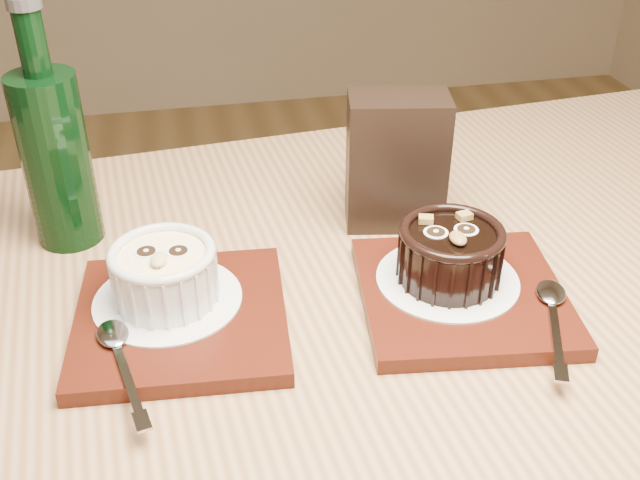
# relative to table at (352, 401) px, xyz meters

# --- Properties ---
(table) EXTENTS (1.27, 0.91, 0.75)m
(table) POSITION_rel_table_xyz_m (0.00, 0.00, 0.00)
(table) COLOR brown
(table) RESTS_ON ground
(tray_left) EXTENTS (0.19, 0.19, 0.01)m
(tray_left) POSITION_rel_table_xyz_m (-0.15, 0.03, 0.10)
(tray_left) COLOR #44150B
(tray_left) RESTS_ON table
(doily_left) EXTENTS (0.13, 0.13, 0.00)m
(doily_left) POSITION_rel_table_xyz_m (-0.16, 0.05, 0.11)
(doily_left) COLOR white
(doily_left) RESTS_ON tray_left
(ramekin_white) EXTENTS (0.09, 0.09, 0.05)m
(ramekin_white) POSITION_rel_table_xyz_m (-0.16, 0.05, 0.14)
(ramekin_white) COLOR silver
(ramekin_white) RESTS_ON doily_left
(spoon_left) EXTENTS (0.05, 0.14, 0.01)m
(spoon_left) POSITION_rel_table_xyz_m (-0.19, -0.03, 0.11)
(spoon_left) COLOR #B6B8C0
(spoon_left) RESTS_ON tray_left
(tray_right) EXTENTS (0.20, 0.20, 0.01)m
(tray_right) POSITION_rel_table_xyz_m (0.10, 0.01, 0.10)
(tray_right) COLOR #44150B
(tray_right) RESTS_ON table
(doily_right) EXTENTS (0.13, 0.13, 0.00)m
(doily_right) POSITION_rel_table_xyz_m (0.09, 0.03, 0.11)
(doily_right) COLOR white
(doily_right) RESTS_ON tray_right
(ramekin_dark) EXTENTS (0.09, 0.09, 0.06)m
(ramekin_dark) POSITION_rel_table_xyz_m (0.09, 0.03, 0.14)
(ramekin_dark) COLOR black
(ramekin_dark) RESTS_ON doily_right
(spoon_right) EXTENTS (0.07, 0.13, 0.01)m
(spoon_right) POSITION_rel_table_xyz_m (0.16, -0.05, 0.11)
(spoon_right) COLOR #B6B8C0
(spoon_right) RESTS_ON tray_right
(condiment_stand) EXTENTS (0.11, 0.08, 0.14)m
(condiment_stand) POSITION_rel_table_xyz_m (0.08, 0.16, 0.16)
(condiment_stand) COLOR black
(condiment_stand) RESTS_ON table
(green_bottle) EXTENTS (0.07, 0.07, 0.24)m
(green_bottle) POSITION_rel_table_xyz_m (-0.25, 0.20, 0.19)
(green_bottle) COLOR black
(green_bottle) RESTS_ON table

